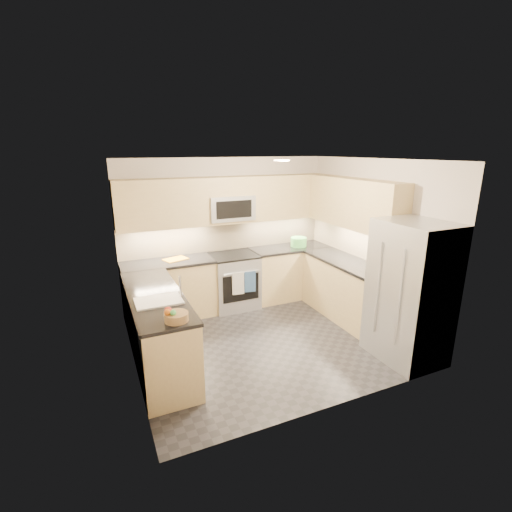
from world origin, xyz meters
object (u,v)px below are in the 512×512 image
object	(u,v)px
gas_range	(234,281)
utensil_bowl	(299,242)
refrigerator	(410,292)
fruit_basket	(176,317)
cutting_board	(176,259)
microwave	(230,208)

from	to	relation	value
gas_range	utensil_bowl	bearing A→B (deg)	-0.18
refrigerator	fruit_basket	size ratio (longest dim) A/B	7.38
cutting_board	refrigerator	bearing A→B (deg)	-46.27
utensil_bowl	fruit_basket	world-z (taller)	utensil_bowl
cutting_board	fruit_basket	bearing A→B (deg)	-102.21
refrigerator	cutting_board	world-z (taller)	refrigerator
refrigerator	microwave	bearing A→B (deg)	119.62
gas_range	microwave	bearing A→B (deg)	90.00
gas_range	fruit_basket	bearing A→B (deg)	-124.02
refrigerator	utensil_bowl	bearing A→B (deg)	94.60
refrigerator	cutting_board	distance (m)	3.47
cutting_board	fruit_basket	xyz separation A→B (m)	(-0.47, -2.19, 0.04)
microwave	cutting_board	bearing A→B (deg)	-177.36
gas_range	microwave	xyz separation A→B (m)	(0.00, 0.12, 1.24)
microwave	refrigerator	world-z (taller)	microwave
microwave	cutting_board	world-z (taller)	microwave
microwave	refrigerator	xyz separation A→B (m)	(1.45, -2.55, -0.80)
microwave	cutting_board	distance (m)	1.21
cutting_board	fruit_basket	size ratio (longest dim) A/B	1.46
utensil_bowl	fruit_basket	size ratio (longest dim) A/B	1.17
gas_range	fruit_basket	world-z (taller)	fruit_basket
microwave	gas_range	bearing A→B (deg)	-90.00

